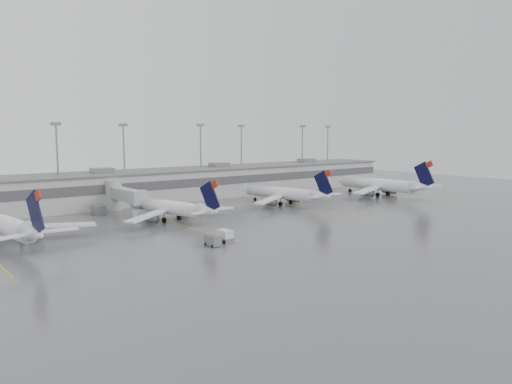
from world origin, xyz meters
TOP-DOWN VIEW (x-y plane):
  - ground at (0.00, 0.00)m, footprint 260.00×260.00m
  - terminal at (-0.01, 57.98)m, footprint 152.00×17.00m
  - light_masts at (0.00, 63.75)m, footprint 142.40×8.00m
  - jet_bridge_right at (-20.50, 45.72)m, footprint 4.00×17.20m
  - stand_markings at (-0.00, 24.00)m, footprint 105.25×40.00m
  - jet_far_left at (-48.80, 25.72)m, footprint 28.34×31.92m
  - jet_mid_left at (-17.32, 28.24)m, footprint 25.24×28.59m
  - jet_mid_right at (16.50, 31.01)m, footprint 26.35×29.72m
  - jet_far_right at (49.77, 26.75)m, footprint 30.27×33.89m
  - baggage_tug at (-19.74, 4.80)m, footprint 2.17×3.26m
  - baggage_cart at (-22.94, 3.60)m, footprint 1.65×2.77m
  - gse_uld_b at (-20.69, 35.37)m, footprint 2.80×2.13m
  - gse_uld_c at (24.37, 43.44)m, footprint 2.81×2.21m
  - gse_loader at (-26.17, 45.01)m, footprint 2.31×3.54m
  - cone_b at (-26.59, 33.23)m, footprint 0.41×0.41m
  - cone_c at (21.35, 41.19)m, footprint 0.50×0.50m
  - cone_d at (51.30, 40.44)m, footprint 0.38×0.38m

SIDE VIEW (x-z plane):
  - ground at x=0.00m, z-range 0.00..0.00m
  - stand_markings at x=0.00m, z-range 0.00..0.01m
  - cone_d at x=51.30m, z-range 0.00..0.60m
  - cone_b at x=-26.59m, z-range 0.00..0.65m
  - cone_c at x=21.35m, z-range 0.00..0.79m
  - baggage_tug at x=-19.74m, z-range -0.23..1.84m
  - gse_uld_c at x=24.37m, z-range 0.00..1.76m
  - gse_uld_b at x=-20.69m, z-range 0.00..1.79m
  - baggage_cart at x=-22.94m, z-range 0.04..1.79m
  - gse_loader at x=-26.17m, z-range 0.00..2.16m
  - jet_mid_left at x=-17.32m, z-range -1.77..7.59m
  - jet_mid_right at x=16.50m, z-range -1.83..7.82m
  - jet_far_left at x=-48.80m, z-range -1.96..8.38m
  - jet_far_right at x=49.77m, z-range -2.08..8.90m
  - jet_bridge_right at x=-20.50m, z-range 0.37..7.37m
  - terminal at x=-0.01m, z-range -0.55..8.90m
  - light_masts at x=0.00m, z-range 1.73..22.33m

